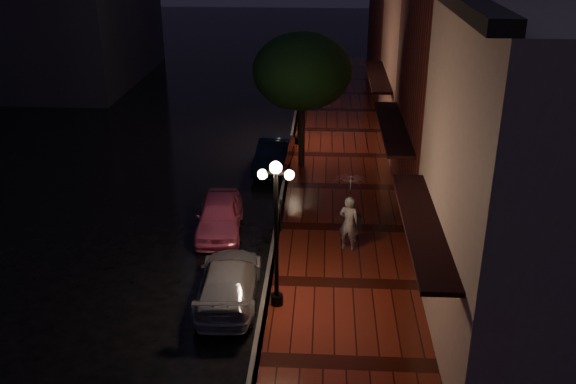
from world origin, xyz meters
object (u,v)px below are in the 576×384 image
at_px(street_tree, 302,74).
at_px(parking_meter, 281,212).
at_px(streetlamp_near, 276,226).
at_px(streetlamp_far, 299,94).
at_px(silver_car, 229,281).
at_px(navy_car, 274,154).
at_px(woman_with_umbrella, 350,201).
at_px(pink_car, 220,215).

relative_size(street_tree, parking_meter, 4.92).
distance_m(streetlamp_near, streetlamp_far, 14.00).
bearing_deg(silver_car, street_tree, -101.29).
distance_m(streetlamp_far, navy_car, 3.69).
xyz_separation_m(street_tree, woman_with_umbrella, (1.84, -7.59, -2.36)).
bearing_deg(streetlamp_far, pink_car, -104.20).
bearing_deg(pink_car, streetlamp_near, -67.43).
xyz_separation_m(streetlamp_far, silver_car, (-1.42, -13.63, -1.99)).
bearing_deg(silver_car, navy_car, -94.84).
bearing_deg(streetlamp_near, pink_car, 116.87).
distance_m(street_tree, pink_car, 7.74).
xyz_separation_m(streetlamp_near, silver_car, (-1.42, 0.37, -1.99)).
relative_size(streetlamp_near, street_tree, 0.74).
height_order(streetlamp_near, woman_with_umbrella, streetlamp_near).
relative_size(streetlamp_far, silver_car, 1.02).
distance_m(streetlamp_near, navy_car, 11.23).
xyz_separation_m(pink_car, woman_with_umbrella, (4.47, -1.26, 1.24)).
distance_m(navy_car, parking_meter, 6.46).
relative_size(streetlamp_near, pink_car, 1.14).
relative_size(streetlamp_near, parking_meter, 3.66).
bearing_deg(streetlamp_near, streetlamp_far, 90.00).
height_order(navy_car, silver_car, navy_car).
height_order(streetlamp_near, pink_car, streetlamp_near).
height_order(streetlamp_far, navy_car, streetlamp_far).
xyz_separation_m(navy_car, woman_with_umbrella, (3.05, -7.61, 1.24)).
xyz_separation_m(woman_with_umbrella, parking_meter, (-2.30, 1.20, -1.02)).
xyz_separation_m(silver_car, parking_meter, (1.22, 4.23, 0.25)).
bearing_deg(streetlamp_far, navy_car, -107.66).
bearing_deg(street_tree, streetlamp_near, -91.35).
height_order(pink_car, navy_car, navy_car).
xyz_separation_m(street_tree, navy_car, (-1.21, 0.02, -3.60)).
bearing_deg(navy_car, silver_car, -87.56).
bearing_deg(streetlamp_near, parking_meter, 92.49).
bearing_deg(navy_car, woman_with_umbrella, -63.17).
relative_size(streetlamp_near, woman_with_umbrella, 1.64).
bearing_deg(silver_car, pink_car, -79.93).
relative_size(pink_car, navy_car, 0.96).
xyz_separation_m(streetlamp_near, woman_with_umbrella, (2.10, 3.41, -0.72)).
xyz_separation_m(silver_car, woman_with_umbrella, (3.52, 3.04, 1.27)).
relative_size(streetlamp_near, streetlamp_far, 1.00).
relative_size(navy_car, silver_car, 0.93).
xyz_separation_m(streetlamp_far, pink_car, (-2.36, -9.34, -1.96)).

